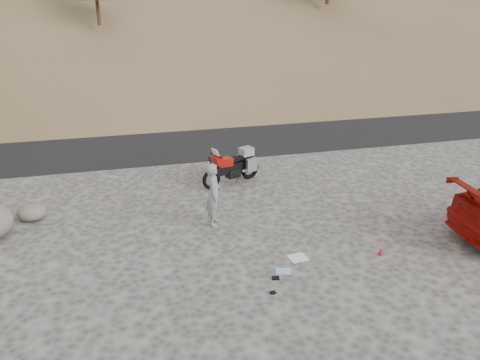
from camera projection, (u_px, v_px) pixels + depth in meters
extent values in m
plane|color=#44423F|center=(267.00, 230.00, 11.98)|extent=(140.00, 140.00, 0.00)
cube|color=black|center=(204.00, 134.00, 20.07)|extent=(120.00, 7.00, 0.05)
cylinder|color=#3B2915|center=(98.00, 10.00, 21.81)|extent=(0.17, 0.17, 1.40)
torus|color=black|center=(211.00, 179.00, 14.36)|extent=(0.63, 0.35, 0.64)
cylinder|color=black|center=(211.00, 179.00, 14.36)|extent=(0.20, 0.13, 0.19)
torus|color=black|center=(250.00, 169.00, 15.20)|extent=(0.68, 0.39, 0.68)
cylinder|color=black|center=(250.00, 169.00, 15.20)|extent=(0.23, 0.15, 0.21)
cylinder|color=black|center=(213.00, 168.00, 14.27)|extent=(0.36, 0.19, 0.79)
cylinder|color=black|center=(217.00, 156.00, 14.20)|extent=(0.27, 0.57, 0.04)
cube|color=black|center=(230.00, 168.00, 14.68)|extent=(1.16, 0.66, 0.29)
cube|color=black|center=(233.00, 173.00, 14.81)|extent=(0.51, 0.44, 0.27)
cube|color=#9B0E08|center=(225.00, 162.00, 14.47)|extent=(0.58, 0.46, 0.30)
cube|color=#9B0E08|center=(217.00, 160.00, 14.28)|extent=(0.40, 0.42, 0.34)
cube|color=silver|center=(216.00, 153.00, 14.15)|extent=(0.22, 0.31, 0.25)
cube|color=black|center=(237.00, 158.00, 14.72)|extent=(0.57, 0.40, 0.12)
cube|color=black|center=(246.00, 157.00, 14.94)|extent=(0.38, 0.29, 0.10)
cube|color=silver|center=(252.00, 165.00, 14.85)|extent=(0.40, 0.26, 0.44)
cube|color=silver|center=(242.00, 161.00, 15.22)|extent=(0.40, 0.26, 0.44)
cube|color=gray|center=(246.00, 151.00, 14.88)|extent=(0.50, 0.46, 0.25)
cube|color=#9B0E08|center=(211.00, 170.00, 14.25)|extent=(0.31, 0.22, 0.04)
cylinder|color=black|center=(237.00, 179.00, 14.77)|extent=(0.10, 0.20, 0.35)
cylinder|color=silver|center=(248.00, 169.00, 14.96)|extent=(0.44, 0.25, 0.12)
imported|color=gray|center=(214.00, 224.00, 12.31)|extent=(0.53, 0.69, 1.68)
ellipsoid|color=#605A52|center=(31.00, 212.00, 12.43)|extent=(0.76, 0.68, 0.44)
cube|color=white|center=(298.00, 258.00, 10.72)|extent=(0.45, 0.41, 0.01)
cone|color=red|center=(381.00, 251.00, 10.81)|extent=(0.17, 0.17, 0.18)
cube|color=black|center=(276.00, 278.00, 9.93)|extent=(0.17, 0.14, 0.04)
cube|color=black|center=(273.00, 293.00, 9.45)|extent=(0.12, 0.09, 0.04)
cube|color=#92B2E1|center=(283.00, 271.00, 10.19)|extent=(0.40, 0.34, 0.01)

